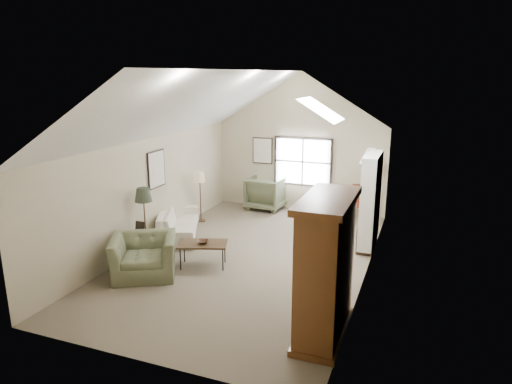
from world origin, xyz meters
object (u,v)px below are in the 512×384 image
(armchair_near, at_px, (144,256))
(side_table, at_px, (141,246))
(sofa, at_px, (178,222))
(side_chair, at_px, (359,202))
(armoire, at_px, (325,268))
(armchair_far, at_px, (267,193))
(coffee_table, at_px, (203,255))

(armchair_near, xyz_separation_m, side_table, (-0.56, 0.70, -0.12))
(sofa, distance_m, side_chair, 4.99)
(armoire, distance_m, armchair_near, 3.97)
(armoire, bearing_deg, armchair_far, 116.91)
(armchair_near, distance_m, side_chair, 6.30)
(sofa, relative_size, armchair_far, 2.14)
(sofa, distance_m, armchair_near, 2.37)
(sofa, height_order, armchair_far, armchair_far)
(side_table, bearing_deg, coffee_table, 4.16)
(sofa, bearing_deg, side_table, 155.19)
(side_chair, bearing_deg, sofa, -163.73)
(coffee_table, bearing_deg, armchair_far, 92.21)
(armoire, xyz_separation_m, armchair_far, (-3.10, 6.10, -0.62))
(sofa, distance_m, coffee_table, 2.09)
(sofa, bearing_deg, side_chair, -78.29)
(armchair_near, xyz_separation_m, coffee_table, (0.90, 0.80, -0.15))
(sofa, xyz_separation_m, side_chair, (4.01, 2.97, 0.15))
(armchair_near, distance_m, armchair_far, 5.32)
(armchair_near, relative_size, armchair_far, 1.17)
(sofa, bearing_deg, armoire, -150.38)
(armchair_far, bearing_deg, side_table, 78.72)
(armchair_far, height_order, side_table, armchair_far)
(sofa, relative_size, coffee_table, 2.24)
(armoire, relative_size, side_table, 3.88)
(armchair_far, height_order, side_chair, armchair_far)
(armoire, distance_m, coffee_table, 3.46)
(armoire, xyz_separation_m, armchair_near, (-3.82, 0.83, -0.70))
(coffee_table, bearing_deg, side_table, -175.84)
(armchair_far, bearing_deg, side_chair, -175.58)
(armchair_far, distance_m, side_chair, 2.72)
(armoire, bearing_deg, side_table, 160.71)
(sofa, xyz_separation_m, armchair_far, (1.28, 2.97, 0.15))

